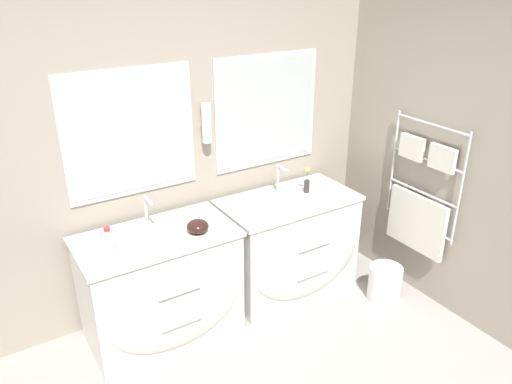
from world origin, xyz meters
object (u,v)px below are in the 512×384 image
object	(u,v)px
vanity_left	(163,286)
flower_vase	(307,182)
vanity_right	(290,244)
toiletry_bottle	(109,243)
amenity_bowl	(198,226)
waste_bin	(385,282)

from	to	relation	value
vanity_left	flower_vase	world-z (taller)	flower_vase
vanity_right	toiletry_bottle	distance (m)	1.50
vanity_left	toiletry_bottle	distance (m)	0.59
amenity_bowl	waste_bin	world-z (taller)	amenity_bowl
amenity_bowl	flower_vase	xyz separation A→B (m)	(1.02, 0.14, 0.04)
vanity_right	amenity_bowl	world-z (taller)	amenity_bowl
vanity_right	vanity_left	bearing A→B (deg)	180.00
flower_vase	waste_bin	world-z (taller)	flower_vase
flower_vase	waste_bin	bearing A→B (deg)	-58.16
vanity_right	flower_vase	xyz separation A→B (m)	(0.19, 0.06, 0.47)
vanity_left	waste_bin	world-z (taller)	vanity_left
vanity_left	flower_vase	size ratio (longest dim) A/B	4.97
waste_bin	toiletry_bottle	bearing A→B (deg)	166.74
toiletry_bottle	amenity_bowl	bearing A→B (deg)	-1.66
waste_bin	vanity_right	bearing A→B (deg)	136.62
vanity_right	waste_bin	xyz separation A→B (m)	(0.55, -0.52, -0.26)
toiletry_bottle	flower_vase	bearing A→B (deg)	4.30
toiletry_bottle	vanity_left	bearing A→B (deg)	9.86
vanity_left	flower_vase	xyz separation A→B (m)	(1.28, 0.06, 0.47)
vanity_left	amenity_bowl	xyz separation A→B (m)	(0.26, -0.08, 0.43)
waste_bin	vanity_left	bearing A→B (deg)	162.29
toiletry_bottle	amenity_bowl	xyz separation A→B (m)	(0.59, -0.02, -0.05)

